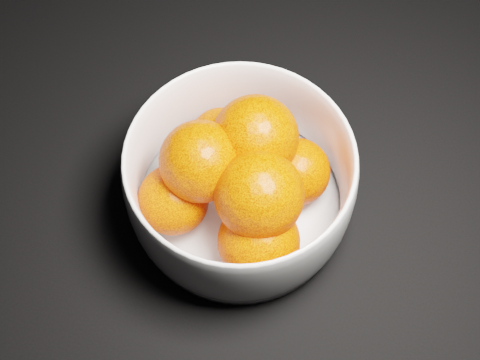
% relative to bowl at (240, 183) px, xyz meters
% --- Properties ---
extents(ground, '(3.00, 3.00, 0.00)m').
position_rel_bowl_xyz_m(ground, '(0.16, -0.01, -0.05)').
color(ground, black).
rests_on(ground, ground).
extents(bowl, '(0.20, 0.20, 0.10)m').
position_rel_bowl_xyz_m(bowl, '(0.00, 0.00, 0.00)').
color(bowl, silver).
rests_on(bowl, ground).
extents(orange_pile, '(0.15, 0.15, 0.11)m').
position_rel_bowl_xyz_m(orange_pile, '(0.00, -0.00, 0.01)').
color(orange_pile, '#F34305').
rests_on(orange_pile, bowl).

